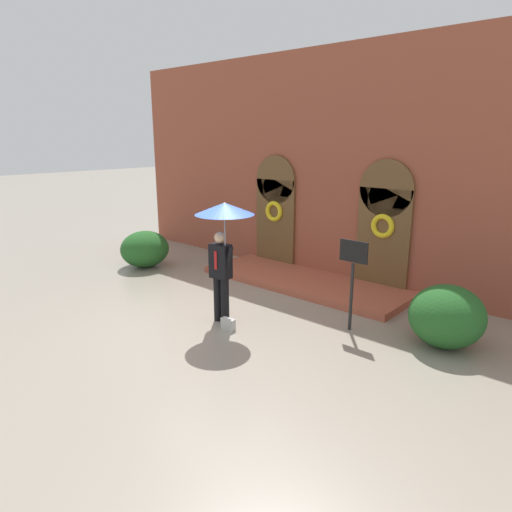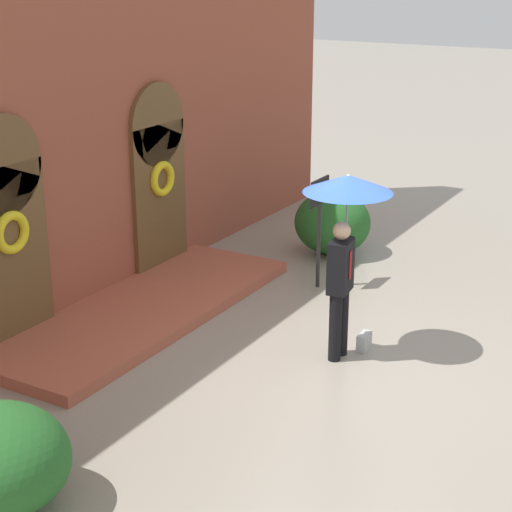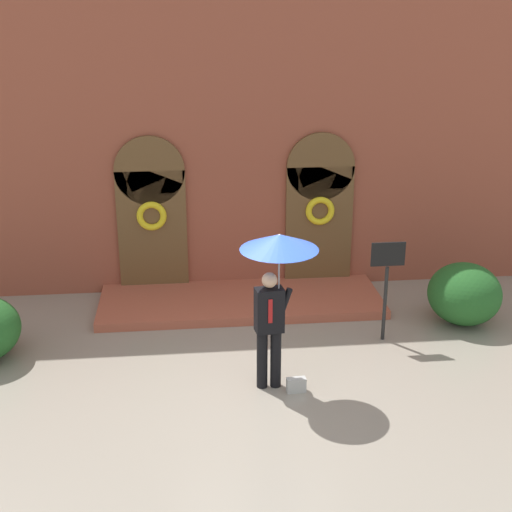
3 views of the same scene
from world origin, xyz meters
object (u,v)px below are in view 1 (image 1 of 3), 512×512
object	(u,v)px
person_with_umbrella	(224,227)
sign_post	(353,270)
handbag	(228,324)
shrub_left	(145,249)
shrub_right	(447,316)

from	to	relation	value
person_with_umbrella	sign_post	bearing A→B (deg)	33.56
handbag	sign_post	xyz separation A→B (m)	(1.71, 1.52, 1.05)
handbag	shrub_left	distance (m)	5.05
person_with_umbrella	handbag	world-z (taller)	person_with_umbrella
shrub_right	person_with_umbrella	bearing A→B (deg)	-152.81
sign_post	shrub_right	xyz separation A→B (m)	(1.57, 0.51, -0.62)
sign_post	handbag	bearing A→B (deg)	-138.37
person_with_umbrella	shrub_left	size ratio (longest dim) A/B	1.75
sign_post	shrub_right	bearing A→B (deg)	17.95
sign_post	shrub_left	size ratio (longest dim) A/B	1.27
handbag	shrub_left	bearing A→B (deg)	158.78
person_with_umbrella	shrub_right	size ratio (longest dim) A/B	1.81
handbag	sign_post	size ratio (longest dim) A/B	0.16
shrub_right	shrub_left	bearing A→B (deg)	-176.56
person_with_umbrella	shrub_left	xyz separation A→B (m)	(-4.52, 1.34, -1.41)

